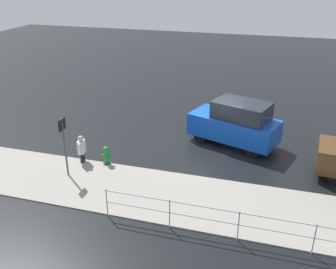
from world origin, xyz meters
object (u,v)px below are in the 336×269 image
at_px(fire_hydrant, 107,155).
at_px(pedestrian, 82,148).
at_px(moving_hatchback, 236,123).
at_px(sign_post, 64,139).

bearing_deg(fire_hydrant, pedestrian, 8.66).
relative_size(moving_hatchback, sign_post, 1.77).
xyz_separation_m(moving_hatchback, pedestrian, (5.78, 3.52, -0.34)).
bearing_deg(moving_hatchback, pedestrian, 31.34).
relative_size(pedestrian, sign_post, 0.51).
xyz_separation_m(fire_hydrant, sign_post, (1.06, 1.25, 1.18)).
relative_size(fire_hydrant, sign_post, 0.33).
distance_m(fire_hydrant, pedestrian, 1.06).
bearing_deg(moving_hatchback, sign_post, 38.40).
bearing_deg(sign_post, moving_hatchback, -141.60).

